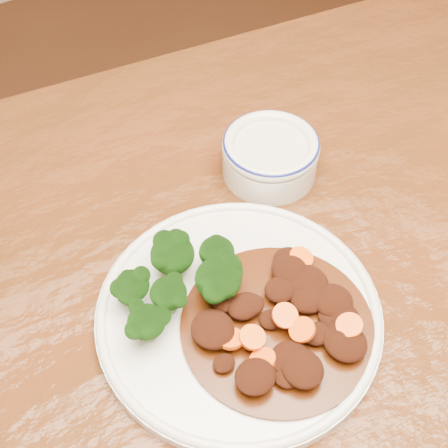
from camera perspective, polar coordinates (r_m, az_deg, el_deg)
dining_table at (r=0.70m, az=8.23°, el=-10.67°), size 1.60×1.07×0.75m
dinner_plate at (r=0.61m, az=1.35°, el=-8.13°), size 0.28×0.28×0.02m
broccoli_florets at (r=0.60m, az=-3.84°, el=-4.92°), size 0.13×0.09×0.05m
mince_stew at (r=0.59m, az=5.93°, el=-8.86°), size 0.18×0.18×0.03m
dip_bowl at (r=0.72m, az=4.25°, el=6.37°), size 0.11×0.11×0.05m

